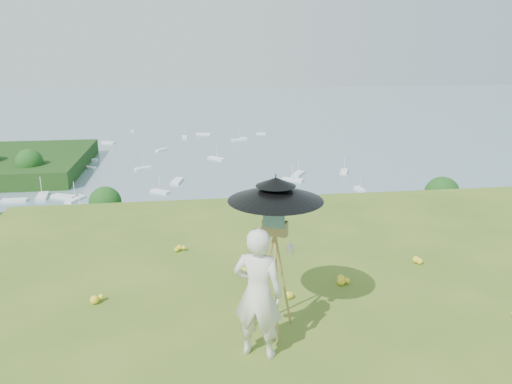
{
  "coord_description": "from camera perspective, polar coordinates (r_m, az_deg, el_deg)",
  "views": [
    {
      "loc": [
        -2.61,
        -5.34,
        3.81
      ],
      "look_at": [
        -1.43,
        3.16,
        1.28
      ],
      "focal_mm": 35.0,
      "sensor_mm": 36.0,
      "label": 1
    }
  ],
  "objects": [
    {
      "name": "sun_umbrella",
      "position": [
        6.47,
        2.24,
        -1.32
      ],
      "size": [
        1.61,
        1.61,
        0.79
      ],
      "primitive_type": null,
      "rotation": [
        0.0,
        0.0,
        -0.37
      ],
      "color": "black",
      "rests_on": "field_easel"
    },
    {
      "name": "moored_boats",
      "position": [
        170.79,
        -11.08,
        3.47
      ],
      "size": [
        140.0,
        140.0,
        0.7
      ],
      "primitive_type": null,
      "color": "white",
      "rests_on": "bay_water"
    },
    {
      "name": "harbor_town",
      "position": [
        87.01,
        -5.64,
        -6.15
      ],
      "size": [
        110.0,
        22.0,
        5.0
      ],
      "primitive_type": null,
      "color": "silver",
      "rests_on": "shoreline_tier"
    },
    {
      "name": "slope_trees",
      "position": [
        44.59,
        -3.88,
        -8.55
      ],
      "size": [
        110.0,
        50.0,
        6.0
      ],
      "primitive_type": null,
      "color": "#174D17",
      "rests_on": "forest_slope"
    },
    {
      "name": "shoreline_tier",
      "position": [
        89.7,
        -5.52,
        -9.98
      ],
      "size": [
        170.0,
        28.0,
        8.0
      ],
      "primitive_type": "cube",
      "color": "gray",
      "rests_on": "bay_water"
    },
    {
      "name": "bay_water",
      "position": [
        248.25,
        -7.3,
        7.56
      ],
      "size": [
        700.0,
        700.0,
        0.0
      ],
      "primitive_type": "plane",
      "color": "slate",
      "rests_on": "ground"
    },
    {
      "name": "painter",
      "position": [
        6.29,
        0.22,
        -11.52
      ],
      "size": [
        0.74,
        0.64,
        1.73
      ],
      "primitive_type": "imported",
      "rotation": [
        0.0,
        0.0,
        2.71
      ],
      "color": "silver",
      "rests_on": "ground"
    },
    {
      "name": "ground",
      "position": [
        7.06,
        15.88,
        -16.94
      ],
      "size": [
        14.0,
        14.0,
        0.0
      ],
      "primitive_type": "plane",
      "color": "#4A681D",
      "rests_on": "ground"
    },
    {
      "name": "painter_cap",
      "position": [
        5.95,
        0.23,
        -4.57
      ],
      "size": [
        0.24,
        0.26,
        0.1
      ],
      "primitive_type": null,
      "rotation": [
        0.0,
        0.0,
        -0.32
      ],
      "color": "#C16B69",
      "rests_on": "painter"
    },
    {
      "name": "field_easel",
      "position": [
        6.79,
        2.12,
        -9.15
      ],
      "size": [
        0.89,
        0.89,
        1.76
      ],
      "primitive_type": null,
      "rotation": [
        0.0,
        0.0,
        -0.45
      ],
      "color": "#9F7C43",
      "rests_on": "ground"
    },
    {
      "name": "wildflowers",
      "position": [
        7.22,
        15.11,
        -15.5
      ],
      "size": [
        10.0,
        10.5,
        0.12
      ],
      "primitive_type": null,
      "color": "yellow",
      "rests_on": "ground"
    }
  ]
}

